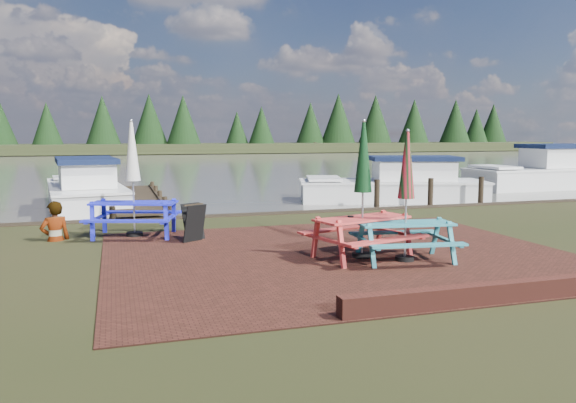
{
  "coord_description": "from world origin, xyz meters",
  "views": [
    {
      "loc": [
        -4.21,
        -9.09,
        2.39
      ],
      "look_at": [
        -0.8,
        1.87,
        1.0
      ],
      "focal_mm": 35.0,
      "sensor_mm": 36.0,
      "label": 1
    }
  ],
  "objects_px": {
    "picnic_table_teal": "(406,216)",
    "boat_near": "(396,187)",
    "picnic_table_red": "(362,211)",
    "chalkboard": "(194,222)",
    "jetty": "(136,199)",
    "picnic_table_blue": "(134,197)",
    "boat_far": "(545,174)",
    "person": "(53,202)",
    "boat_jetty": "(86,192)"
  },
  "relations": [
    {
      "from": "picnic_table_teal",
      "to": "boat_near",
      "type": "xyz_separation_m",
      "value": [
        5.12,
        9.95,
        -0.49
      ]
    },
    {
      "from": "boat_near",
      "to": "picnic_table_red",
      "type": "bearing_deg",
      "value": 165.06
    },
    {
      "from": "chalkboard",
      "to": "jetty",
      "type": "bearing_deg",
      "value": 65.55
    },
    {
      "from": "picnic_table_red",
      "to": "picnic_table_blue",
      "type": "relative_size",
      "value": 0.98
    },
    {
      "from": "chalkboard",
      "to": "boat_far",
      "type": "bearing_deg",
      "value": -3.66
    },
    {
      "from": "picnic_table_teal",
      "to": "boat_far",
      "type": "height_order",
      "value": "picnic_table_teal"
    },
    {
      "from": "boat_near",
      "to": "jetty",
      "type": "bearing_deg",
      "value": 99.36
    },
    {
      "from": "picnic_table_red",
      "to": "person",
      "type": "height_order",
      "value": "picnic_table_red"
    },
    {
      "from": "chalkboard",
      "to": "boat_far",
      "type": "height_order",
      "value": "boat_far"
    },
    {
      "from": "picnic_table_red",
      "to": "boat_jetty",
      "type": "bearing_deg",
      "value": 101.39
    },
    {
      "from": "picnic_table_teal",
      "to": "jetty",
      "type": "distance_m",
      "value": 12.02
    },
    {
      "from": "picnic_table_red",
      "to": "picnic_table_teal",
      "type": "bearing_deg",
      "value": -52.8
    },
    {
      "from": "jetty",
      "to": "boat_jetty",
      "type": "distance_m",
      "value": 1.7
    },
    {
      "from": "boat_jetty",
      "to": "jetty",
      "type": "bearing_deg",
      "value": -7.95
    },
    {
      "from": "picnic_table_blue",
      "to": "boat_jetty",
      "type": "relative_size",
      "value": 0.38
    },
    {
      "from": "picnic_table_blue",
      "to": "chalkboard",
      "type": "bearing_deg",
      "value": -22.07
    },
    {
      "from": "picnic_table_blue",
      "to": "jetty",
      "type": "height_order",
      "value": "picnic_table_blue"
    },
    {
      "from": "boat_jetty",
      "to": "person",
      "type": "xyz_separation_m",
      "value": [
        -0.35,
        -7.02,
        0.49
      ]
    },
    {
      "from": "picnic_table_red",
      "to": "jetty",
      "type": "height_order",
      "value": "picnic_table_red"
    },
    {
      "from": "picnic_table_teal",
      "to": "picnic_table_blue",
      "type": "relative_size",
      "value": 0.91
    },
    {
      "from": "chalkboard",
      "to": "boat_jetty",
      "type": "xyz_separation_m",
      "value": [
        -2.62,
        8.04,
        -0.05
      ]
    },
    {
      "from": "boat_near",
      "to": "boat_far",
      "type": "height_order",
      "value": "boat_far"
    },
    {
      "from": "picnic_table_red",
      "to": "chalkboard",
      "type": "bearing_deg",
      "value": 121.47
    },
    {
      "from": "picnic_table_blue",
      "to": "person",
      "type": "distance_m",
      "value": 1.73
    },
    {
      "from": "chalkboard",
      "to": "jetty",
      "type": "distance_m",
      "value": 8.06
    },
    {
      "from": "picnic_table_teal",
      "to": "chalkboard",
      "type": "bearing_deg",
      "value": 146.22
    },
    {
      "from": "chalkboard",
      "to": "boat_far",
      "type": "distance_m",
      "value": 20.09
    },
    {
      "from": "boat_near",
      "to": "picnic_table_blue",
      "type": "bearing_deg",
      "value": 136.82
    },
    {
      "from": "picnic_table_teal",
      "to": "boat_near",
      "type": "bearing_deg",
      "value": 70.81
    },
    {
      "from": "boat_jetty",
      "to": "person",
      "type": "relative_size",
      "value": 3.96
    },
    {
      "from": "picnic_table_blue",
      "to": "picnic_table_teal",
      "type": "bearing_deg",
      "value": -23.73
    },
    {
      "from": "picnic_table_blue",
      "to": "boat_jetty",
      "type": "distance_m",
      "value": 7.17
    },
    {
      "from": "boat_near",
      "to": "boat_far",
      "type": "bearing_deg",
      "value": -58.54
    },
    {
      "from": "picnic_table_teal",
      "to": "picnic_table_blue",
      "type": "xyz_separation_m",
      "value": [
        -4.76,
        4.17,
        0.08
      ]
    },
    {
      "from": "boat_jetty",
      "to": "boat_near",
      "type": "relative_size",
      "value": 0.95
    },
    {
      "from": "picnic_table_blue",
      "to": "boat_near",
      "type": "bearing_deg",
      "value": 47.87
    },
    {
      "from": "picnic_table_blue",
      "to": "boat_near",
      "type": "height_order",
      "value": "picnic_table_blue"
    },
    {
      "from": "picnic_table_teal",
      "to": "picnic_table_blue",
      "type": "bearing_deg",
      "value": 146.79
    },
    {
      "from": "jetty",
      "to": "picnic_table_blue",
      "type": "bearing_deg",
      "value": -92.46
    },
    {
      "from": "boat_jetty",
      "to": "boat_near",
      "type": "distance_m",
      "value": 11.31
    },
    {
      "from": "picnic_table_blue",
      "to": "chalkboard",
      "type": "distance_m",
      "value": 1.69
    },
    {
      "from": "picnic_table_red",
      "to": "boat_far",
      "type": "height_order",
      "value": "picnic_table_red"
    },
    {
      "from": "picnic_table_blue",
      "to": "boat_jetty",
      "type": "height_order",
      "value": "picnic_table_blue"
    },
    {
      "from": "picnic_table_red",
      "to": "chalkboard",
      "type": "xyz_separation_m",
      "value": [
        -2.86,
        2.65,
        -0.49
      ]
    },
    {
      "from": "picnic_table_red",
      "to": "person",
      "type": "bearing_deg",
      "value": 132.08
    },
    {
      "from": "picnic_table_teal",
      "to": "boat_jetty",
      "type": "relative_size",
      "value": 0.35
    },
    {
      "from": "picnic_table_red",
      "to": "jetty",
      "type": "distance_m",
      "value": 11.34
    },
    {
      "from": "boat_far",
      "to": "boat_jetty",
      "type": "bearing_deg",
      "value": 91.91
    },
    {
      "from": "picnic_table_red",
      "to": "boat_jetty",
      "type": "xyz_separation_m",
      "value": [
        -5.48,
        10.69,
        -0.53
      ]
    },
    {
      "from": "jetty",
      "to": "boat_far",
      "type": "distance_m",
      "value": 18.81
    }
  ]
}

